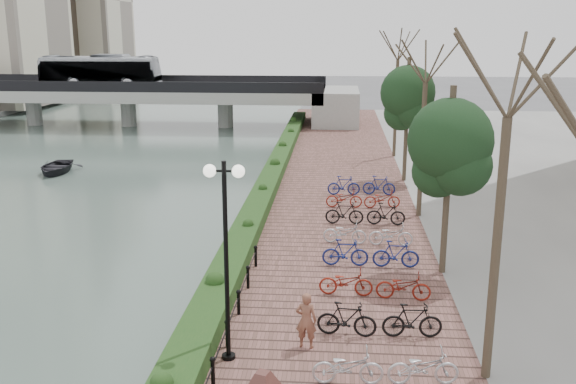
# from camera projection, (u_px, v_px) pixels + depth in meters

# --- Properties ---
(river_water) EXTENTS (30.00, 130.00, 0.02)m
(river_water) POSITION_uv_depth(u_px,v_px,m) (27.00, 174.00, 39.88)
(river_water) COLOR #4D6159
(river_water) RESTS_ON ground
(promenade) EXTENTS (8.00, 75.00, 0.50)m
(promenade) POSITION_uv_depth(u_px,v_px,m) (331.00, 210.00, 31.12)
(promenade) COLOR brown
(promenade) RESTS_ON ground
(hedge) EXTENTS (1.10, 56.00, 0.60)m
(hedge) POSITION_uv_depth(u_px,v_px,m) (267.00, 185.00, 33.66)
(hedge) COLOR #163C16
(hedge) RESTS_ON promenade
(chain_fence) EXTENTS (0.10, 14.10, 0.70)m
(chain_fence) POSITION_uv_depth(u_px,v_px,m) (221.00, 353.00, 16.21)
(chain_fence) COLOR black
(chain_fence) RESTS_ON promenade
(lamppost) EXTENTS (1.02, 0.32, 5.23)m
(lamppost) POSITION_uv_depth(u_px,v_px,m) (225.00, 220.00, 15.73)
(lamppost) COLOR black
(lamppost) RESTS_ON promenade
(pedestrian) EXTENTS (0.61, 0.45, 1.56)m
(pedestrian) POSITION_uv_depth(u_px,v_px,m) (306.00, 320.00, 17.04)
(pedestrian) COLOR brown
(pedestrian) RESTS_ON promenade
(bicycle_parking) EXTENTS (2.40, 19.89, 1.00)m
(bicycle_parking) POSITION_uv_depth(u_px,v_px,m) (369.00, 244.00, 23.96)
(bicycle_parking) COLOR silver
(bicycle_parking) RESTS_ON promenade
(street_trees) EXTENTS (3.20, 37.12, 6.80)m
(street_trees) POSITION_uv_depth(u_px,v_px,m) (432.00, 162.00, 25.31)
(street_trees) COLOR #382F21
(street_trees) RESTS_ON promenade
(bridge) EXTENTS (36.00, 10.77, 6.50)m
(bridge) POSITION_uv_depth(u_px,v_px,m) (122.00, 89.00, 58.39)
(bridge) COLOR gray
(bridge) RESTS_ON ground
(boat) EXTENTS (2.95, 3.91, 0.77)m
(boat) POSITION_uv_depth(u_px,v_px,m) (56.00, 167.00, 39.96)
(boat) COLOR black
(boat) RESTS_ON river_water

